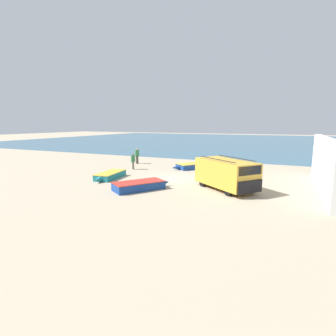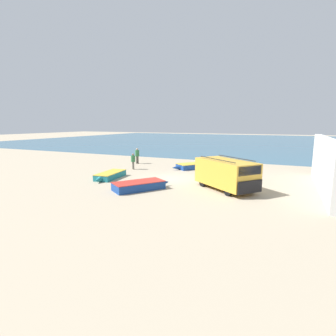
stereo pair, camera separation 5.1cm
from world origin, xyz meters
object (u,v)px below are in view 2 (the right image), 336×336
Objects in this scene: parked_van at (226,173)px; fisherman_2 at (133,160)px; fishing_rowboat_0 at (195,166)px; fisherman_0 at (216,165)px; fishing_rowboat_1 at (140,185)px; fishing_rowboat_2 at (110,175)px; fisherman_1 at (137,154)px.

fisherman_2 is (-10.36, 4.32, -0.19)m from parked_van.
fisherman_2 is (-5.55, -3.16, 0.70)m from fishing_rowboat_0.
fishing_rowboat_0 is at bearing -139.99° from fisherman_0.
fishing_rowboat_1 is 1.02× the size of fishing_rowboat_2.
fishing_rowboat_0 is 7.24m from fisherman_1.
fisherman_1 is (-10.33, 3.92, 0.03)m from fisherman_0.
fishing_rowboat_0 is at bearing 140.73° from fishing_rowboat_2.
fishing_rowboat_0 is at bearing -24.67° from fisherman_2.
fishing_rowboat_1 is 2.54× the size of fisherman_2.
fisherman_1 is at bearing -112.26° from fisherman_0.
fisherman_1 is (-2.20, 8.20, 0.82)m from fishing_rowboat_2.
fishing_rowboat_1 is (-0.70, -10.01, 0.02)m from fishing_rowboat_0.
parked_van is 2.85× the size of fisherman_0.
fishing_rowboat_2 is at bearing 6.44° from fishing_rowboat_0.
parked_van is at bearing -77.00° from fisherman_2.
parked_van is 4.27m from fisherman_0.
fisherman_2 is at bearing -21.37° from fishing_rowboat_0.
fisherman_0 is at bearing 4.10° from fishing_rowboat_1.
fisherman_1 is (-12.00, 7.85, -0.08)m from parked_van.
fishing_rowboat_1 is 12.27m from fisherman_1.
fishing_rowboat_0 is at bearing 30.83° from fishing_rowboat_1.
fishing_rowboat_2 is at bearing 130.71° from fisherman_1.
fisherman_1 is at bearing 60.54° from fisherman_2.
fishing_rowboat_1 is at bearing -32.18° from fisherman_0.
fisherman_1 is at bearing -54.01° from fishing_rowboat_0.
fishing_rowboat_1 is 8.42m from fisherman_2.
fisherman_0 is 8.70m from fisherman_2.
fisherman_2 is (-4.85, 6.85, 0.68)m from fishing_rowboat_1.
parked_van is 2.77× the size of fisherman_1.
fishing_rowboat_1 is 2.35× the size of fisherman_0.
parked_van is 11.23m from fisherman_2.
fishing_rowboat_0 is 10.04m from fishing_rowboat_1.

